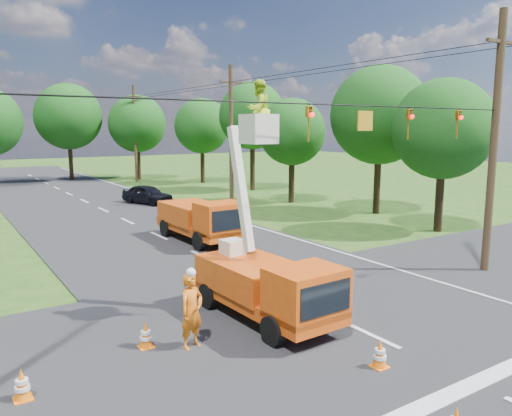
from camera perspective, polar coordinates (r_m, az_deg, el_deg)
ground at (r=31.24m, az=-14.49°, el=-1.54°), size 140.00×140.00×0.00m
road_main at (r=31.24m, az=-14.49°, el=-1.54°), size 12.00×100.00×0.06m
road_cross at (r=15.80m, az=7.46°, el=-11.83°), size 56.00×10.00×0.07m
stop_bar at (r=12.68m, az=23.70°, el=-18.07°), size 9.00×0.45×0.02m
edge_line at (r=33.40m, az=-5.36°, el=-0.60°), size 0.12×90.00×0.02m
bucket_truck at (r=14.69m, az=1.21°, el=-7.13°), size 2.31×5.39×6.99m
second_truck at (r=24.98m, az=-6.19°, el=-1.27°), size 2.47×5.93×2.20m
ground_worker at (r=13.14m, az=-7.36°, el=-11.61°), size 0.84×0.69×1.99m
distant_car at (r=38.15m, az=-12.31°, el=1.54°), size 3.17×4.55×1.44m
traffic_cone_2 at (r=19.73m, az=0.97°, el=-6.37°), size 0.38×0.38×0.71m
traffic_cone_3 at (r=24.40m, az=-3.98°, el=-3.36°), size 0.38×0.38×0.71m
traffic_cone_4 at (r=13.54m, az=-12.49°, el=-14.02°), size 0.38×0.38×0.71m
traffic_cone_5 at (r=12.02m, az=-25.18°, el=-17.83°), size 0.38×0.38×0.71m
traffic_cone_7 at (r=30.15m, az=-5.97°, el=-0.98°), size 0.38×0.38×0.71m
traffic_cone_8 at (r=12.60m, az=13.97°, el=-15.90°), size 0.38×0.38×0.71m
pole_right_near at (r=21.33m, az=25.55°, el=6.84°), size 1.80×0.30×10.00m
pole_right_mid at (r=36.07m, az=-2.86°, el=8.30°), size 1.80×0.30×10.00m
pole_right_far at (r=54.29m, az=-13.67°, el=8.34°), size 1.80×0.30×10.00m
signal_span at (r=16.31m, az=13.96°, el=9.73°), size 18.00×0.29×1.07m
tree_right_a at (r=28.83m, az=20.63°, el=8.43°), size 5.40×5.40×8.28m
tree_right_b at (r=33.84m, az=13.95°, el=10.24°), size 6.40×6.40×9.65m
tree_right_c at (r=37.85m, az=4.14°, el=8.64°), size 5.00×5.00×7.83m
tree_right_d at (r=45.34m, az=-0.41°, el=10.47°), size 6.00×6.00×9.70m
tree_right_e at (r=51.78m, az=-6.20°, el=9.30°), size 5.60×5.60×8.63m
tree_far_b at (r=57.58m, az=-20.67°, el=9.74°), size 7.00×7.00×10.32m
tree_far_c at (r=56.51m, az=-13.42°, el=9.34°), size 6.20×6.20×9.18m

